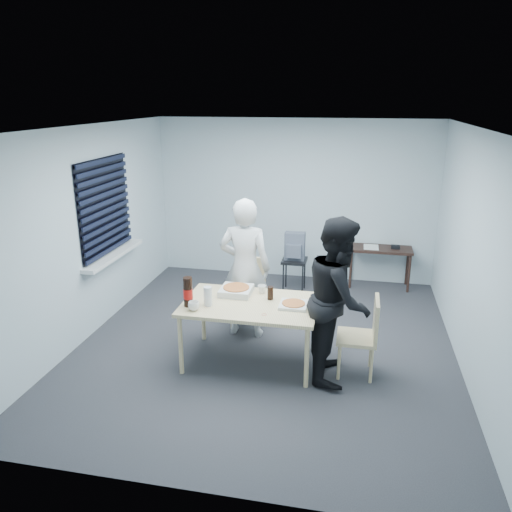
% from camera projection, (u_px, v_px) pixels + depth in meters
% --- Properties ---
extents(room, '(5.00, 5.00, 5.00)m').
position_uv_depth(room, '(108.00, 215.00, 6.53)').
color(room, '#2F2E33').
rests_on(room, ground).
extents(dining_table, '(1.49, 0.95, 0.73)m').
position_uv_depth(dining_table, '(250.00, 308.00, 5.57)').
color(dining_table, beige).
rests_on(dining_table, ground).
extents(chair_far, '(0.42, 0.42, 0.89)m').
position_uv_depth(chair_far, '(249.00, 286.00, 6.63)').
color(chair_far, beige).
rests_on(chair_far, ground).
extents(chair_right, '(0.42, 0.42, 0.89)m').
position_uv_depth(chair_right, '(365.00, 332.00, 5.35)').
color(chair_right, beige).
rests_on(chair_right, ground).
extents(person_white, '(0.65, 0.42, 1.77)m').
position_uv_depth(person_white, '(245.00, 268.00, 6.18)').
color(person_white, silver).
rests_on(person_white, ground).
extents(person_black, '(0.47, 0.86, 1.77)m').
position_uv_depth(person_black, '(339.00, 299.00, 5.25)').
color(person_black, black).
rests_on(person_black, ground).
extents(side_table, '(0.97, 0.43, 0.65)m').
position_uv_depth(side_table, '(380.00, 252.00, 7.86)').
color(side_table, '#34201A').
rests_on(side_table, ground).
extents(stool, '(0.38, 0.38, 0.52)m').
position_uv_depth(stool, '(294.00, 266.00, 7.71)').
color(stool, black).
rests_on(stool, ground).
extents(backpack, '(0.31, 0.22, 0.43)m').
position_uv_depth(backpack, '(295.00, 247.00, 7.60)').
color(backpack, slate).
rests_on(backpack, stool).
extents(pizza_box_a, '(0.36, 0.36, 0.09)m').
position_uv_depth(pizza_box_a, '(236.00, 290.00, 5.79)').
color(pizza_box_a, silver).
rests_on(pizza_box_a, dining_table).
extents(pizza_box_b, '(0.30, 0.30, 0.04)m').
position_uv_depth(pizza_box_b, '(293.00, 305.00, 5.46)').
color(pizza_box_b, silver).
rests_on(pizza_box_b, dining_table).
extents(mug_a, '(0.17, 0.17, 0.10)m').
position_uv_depth(mug_a, '(194.00, 306.00, 5.35)').
color(mug_a, white).
rests_on(mug_a, dining_table).
extents(mug_b, '(0.10, 0.10, 0.09)m').
position_uv_depth(mug_b, '(262.00, 289.00, 5.82)').
color(mug_b, white).
rests_on(mug_b, dining_table).
extents(cola_glass, '(0.08, 0.08, 0.15)m').
position_uv_depth(cola_glass, '(270.00, 293.00, 5.62)').
color(cola_glass, black).
rests_on(cola_glass, dining_table).
extents(soda_bottle, '(0.10, 0.10, 0.33)m').
position_uv_depth(soda_bottle, '(188.00, 292.00, 5.42)').
color(soda_bottle, black).
rests_on(soda_bottle, dining_table).
extents(plastic_cups, '(0.11, 0.11, 0.22)m').
position_uv_depth(plastic_cups, '(208.00, 296.00, 5.45)').
color(plastic_cups, silver).
rests_on(plastic_cups, dining_table).
extents(rubber_band, '(0.06, 0.06, 0.00)m').
position_uv_depth(rubber_band, '(264.00, 315.00, 5.25)').
color(rubber_band, red).
rests_on(rubber_band, dining_table).
extents(papers, '(0.26, 0.33, 0.01)m').
position_uv_depth(papers, '(371.00, 247.00, 7.86)').
color(papers, white).
rests_on(papers, side_table).
extents(black_box, '(0.13, 0.10, 0.05)m').
position_uv_depth(black_box, '(395.00, 247.00, 7.78)').
color(black_box, black).
rests_on(black_box, side_table).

